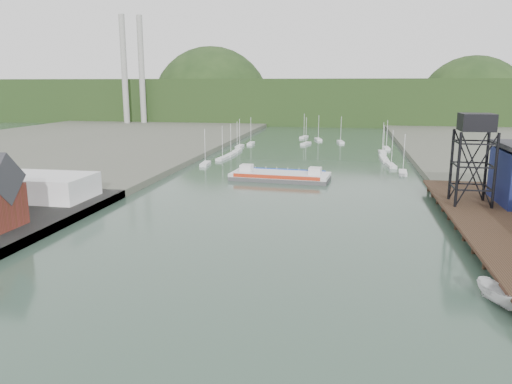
% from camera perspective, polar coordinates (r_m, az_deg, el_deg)
% --- Properties ---
extents(ground, '(600.00, 600.00, 0.00)m').
position_cam_1_polar(ground, '(43.60, -9.52, -19.95)').
color(ground, '#2A4236').
rests_on(ground, ground).
extents(east_pier, '(14.00, 70.00, 2.45)m').
position_cam_1_polar(east_pier, '(85.60, 26.29, -3.41)').
color(east_pier, black).
rests_on(east_pier, ground).
extents(white_shed, '(18.00, 12.00, 4.50)m').
position_cam_1_polar(white_shed, '(103.91, -23.15, 0.56)').
color(white_shed, silver).
rests_on(white_shed, west_quay).
extents(lift_tower, '(6.50, 6.50, 16.00)m').
position_cam_1_polar(lift_tower, '(95.28, 23.86, 6.71)').
color(lift_tower, black).
rests_on(lift_tower, east_pier).
extents(marina_sailboats, '(57.71, 92.65, 0.90)m').
position_cam_1_polar(marina_sailboats, '(174.95, 6.17, 4.69)').
color(marina_sailboats, silver).
rests_on(marina_sailboats, ground).
extents(smokestacks, '(11.20, 8.20, 60.00)m').
position_cam_1_polar(smokestacks, '(292.53, -13.88, 13.24)').
color(smokestacks, '#9A9A95').
rests_on(smokestacks, ground).
extents(distant_hills, '(500.00, 120.00, 80.00)m').
position_cam_1_polar(distant_hills, '(336.53, 7.74, 9.96)').
color(distant_hills, '#1C3015').
rests_on(distant_hills, ground).
extents(chain_ferry, '(24.66, 11.52, 3.45)m').
position_cam_1_polar(chain_ferry, '(123.00, 2.78, 1.86)').
color(chain_ferry, '#444547').
rests_on(chain_ferry, ground).
extents(motorboat, '(4.47, 6.75, 2.44)m').
position_cam_1_polar(motorboat, '(59.82, 25.96, -10.52)').
color(motorboat, silver).
rests_on(motorboat, ground).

